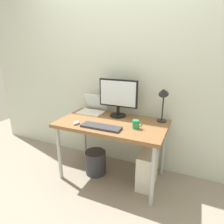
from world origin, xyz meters
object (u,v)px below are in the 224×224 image
monitor (118,96)px  coffee_mug (136,124)px  computer_tower (147,169)px  wastebasket (96,162)px  laptop (93,108)px  desk_lamp (163,97)px  desk (112,127)px  mouse (76,123)px  keyboard (101,127)px

monitor → coffee_mug: bearing=-42.2°
computer_tower → wastebasket: size_ratio=1.40×
laptop → desk_lamp: size_ratio=0.75×
desk → computer_tower: 0.63m
monitor → laptop: size_ratio=1.52×
desk_lamp → mouse: (-0.85, -0.44, -0.28)m
desk_lamp → keyboard: 0.76m
monitor → laptop: 0.42m
wastebasket → desk_lamp: bearing=18.1°
coffee_mug → computer_tower: 0.58m
monitor → mouse: (-0.32, -0.44, -0.24)m
mouse → wastebasket: (0.12, 0.20, -0.59)m
laptop → desk: bearing=-32.1°
laptop → wastebasket: laptop is taller
desk_lamp → wastebasket: 1.17m
wastebasket → desk: bearing=6.1°
wastebasket → monitor: bearing=49.8°
laptop → mouse: size_ratio=3.56×
coffee_mug → computer_tower: bearing=33.3°
keyboard → coffee_mug: 0.37m
monitor → wastebasket: (-0.20, -0.24, -0.84)m
monitor → computer_tower: (0.45, -0.21, -0.78)m
computer_tower → wastebasket: (-0.66, -0.04, -0.06)m
mouse → laptop: bearing=95.5°
computer_tower → wastebasket: computer_tower is taller
desk → coffee_mug: (0.31, -0.07, 0.11)m
keyboard → computer_tower: keyboard is taller
computer_tower → desk: bearing=-178.4°
desk_lamp → coffee_mug: bearing=-125.9°
desk → computer_tower: (0.44, 0.01, -0.45)m
laptop → desk_lamp: 0.93m
desk → desk_lamp: bearing=22.7°
keyboard → wastebasket: 0.64m
desk → wastebasket: 0.55m
mouse → coffee_mug: coffee_mug is taller
desk_lamp → desk: bearing=-157.3°
mouse → computer_tower: (0.77, 0.23, -0.53)m
desk_lamp → mouse: desk_lamp is taller
coffee_mug → wastebasket: bearing=174.4°
monitor → desk_lamp: (0.53, 0.00, 0.04)m
monitor → wastebasket: bearing=-130.2°
laptop → computer_tower: bearing=-15.4°
desk_lamp → mouse: size_ratio=4.72×
computer_tower → mouse: bearing=-163.1°
monitor → desk_lamp: 0.53m
laptop → coffee_mug: (0.69, -0.31, -0.01)m
laptop → desk_lamp: bearing=-1.3°
desk → desk_lamp: (0.52, 0.22, 0.37)m
desk → laptop: laptop is taller
desk → desk_lamp: desk_lamp is taller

